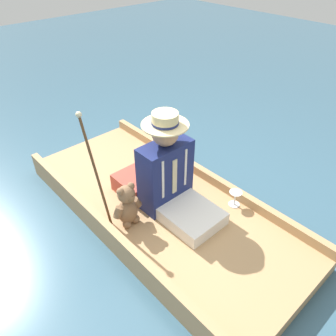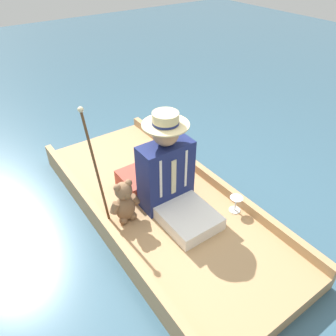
% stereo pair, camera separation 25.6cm
% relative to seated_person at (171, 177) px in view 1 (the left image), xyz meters
% --- Properties ---
extents(ground_plane, '(16.00, 16.00, 0.00)m').
position_rel_seated_person_xyz_m(ground_plane, '(0.03, -0.10, -0.46)').
color(ground_plane, '#385B70').
extents(punt_boat, '(1.12, 2.61, 0.23)m').
position_rel_seated_person_xyz_m(punt_boat, '(0.03, -0.10, -0.38)').
color(punt_boat, tan).
rests_on(punt_boat, ground_plane).
extents(seat_cushion, '(0.49, 0.34, 0.16)m').
position_rel_seated_person_xyz_m(seat_cushion, '(0.00, -0.35, -0.23)').
color(seat_cushion, '#B24738').
rests_on(seat_cushion, punt_boat).
extents(seated_person, '(0.44, 0.71, 0.84)m').
position_rel_seated_person_xyz_m(seated_person, '(0.00, 0.00, 0.00)').
color(seated_person, white).
rests_on(seated_person, punt_boat).
extents(teddy_bear, '(0.26, 0.15, 0.38)m').
position_rel_seated_person_xyz_m(teddy_bear, '(0.38, -0.08, -0.13)').
color(teddy_bear, '#846042').
rests_on(teddy_bear, punt_boat).
extents(wine_glass, '(0.11, 0.11, 0.14)m').
position_rel_seated_person_xyz_m(wine_glass, '(-0.41, 0.35, -0.21)').
color(wine_glass, silver).
rests_on(wine_glass, punt_boat).
extents(walking_cane, '(0.04, 0.27, 0.90)m').
position_rel_seated_person_xyz_m(walking_cane, '(0.49, -0.31, 0.21)').
color(walking_cane, brown).
rests_on(walking_cane, punt_boat).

